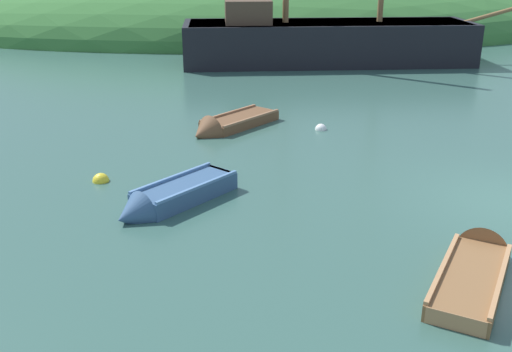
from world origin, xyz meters
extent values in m
ellipsoid|color=#387033|center=(-5.16, 33.86, 0.00)|extent=(48.99, 26.66, 9.56)
cube|color=black|center=(-1.66, 17.79, 0.62)|extent=(14.34, 4.18, 2.84)
cube|color=#997A51|center=(-1.66, 17.79, 1.99)|extent=(13.76, 3.86, 0.10)
cylinder|color=olive|center=(6.67, 17.99, 2.34)|extent=(2.95, 0.27, 0.97)
cube|color=#4C3828|center=(-5.65, 17.69, 2.59)|extent=(2.26, 2.74, 1.10)
cube|color=brown|center=(-2.44, -3.58, 0.09)|extent=(2.26, 2.89, 0.42)
cone|color=brown|center=(-1.59, -2.10, 0.09)|extent=(1.19, 1.08, 0.98)
cube|color=#AE7B4F|center=(-3.10, -4.73, 0.15)|extent=(0.86, 0.57, 0.29)
cube|color=#AE7B4F|center=(-2.21, -3.17, 0.24)|extent=(0.91, 0.63, 0.05)
cube|color=#AE7B4F|center=(-2.68, -4.00, 0.24)|extent=(0.91, 0.63, 0.05)
cube|color=#AE7B4F|center=(-2.03, -3.82, 0.33)|extent=(1.41, 2.37, 0.07)
cube|color=#AE7B4F|center=(-2.86, -3.35, 0.33)|extent=(1.41, 2.37, 0.07)
cube|color=#335175|center=(-7.63, 0.59, 0.14)|extent=(2.46, 2.56, 0.52)
cone|color=#335175|center=(-8.73, -0.60, 0.14)|extent=(1.12, 1.10, 0.92)
cube|color=#4F75A1|center=(-6.79, 1.50, 0.22)|extent=(0.72, 0.68, 0.36)
cube|color=#4F75A1|center=(-7.94, 0.26, 0.34)|extent=(0.78, 0.74, 0.05)
cube|color=#4F75A1|center=(-7.32, 0.92, 0.34)|extent=(0.78, 0.74, 0.05)
cube|color=#4F75A1|center=(-7.96, 0.89, 0.43)|extent=(1.77, 1.92, 0.07)
cube|color=#4F75A1|center=(-7.30, 0.29, 0.43)|extent=(1.77, 1.92, 0.07)
cube|color=brown|center=(-6.24, 6.75, 0.09)|extent=(2.68, 2.78, 0.42)
cone|color=brown|center=(-7.41, 5.48, 0.09)|extent=(1.24, 1.22, 1.05)
cube|color=#8E6242|center=(-5.34, 7.73, 0.15)|extent=(0.81, 0.76, 0.29)
cube|color=#8E6242|center=(-6.57, 6.39, 0.24)|extent=(0.87, 0.82, 0.05)
cube|color=#8E6242|center=(-5.91, 7.10, 0.24)|extent=(0.87, 0.82, 0.05)
cube|color=#8E6242|center=(-6.62, 7.10, 0.33)|extent=(1.89, 2.04, 0.07)
cube|color=#8E6242|center=(-5.86, 6.40, 0.33)|extent=(1.89, 2.04, 0.07)
sphere|color=yellow|center=(-9.85, 1.82, 0.00)|extent=(0.42, 0.42, 0.42)
sphere|color=white|center=(-3.63, 6.12, 0.00)|extent=(0.38, 0.38, 0.38)
camera|label=1|loc=(-6.52, -12.42, 5.57)|focal=42.07mm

